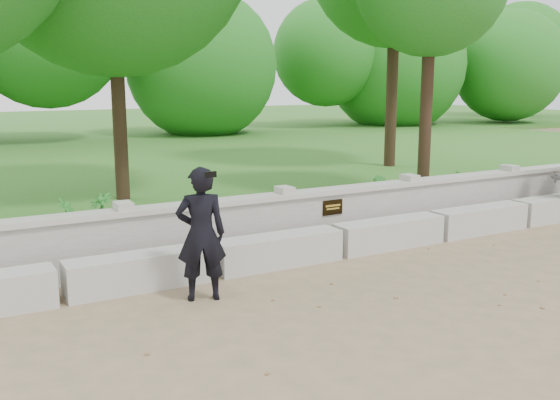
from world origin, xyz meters
The scene contains 9 objects.
ground centered at (0.00, 0.00, 0.00)m, with size 80.00×80.00×0.00m, color #927859.
lawn centered at (0.00, 14.00, 0.12)m, with size 40.00×22.00×0.25m, color #316319.
concrete_bench centered at (0.00, 1.90, 0.22)m, with size 11.90×0.45×0.45m.
parapet_wall centered at (0.00, 2.60, 0.46)m, with size 12.50×0.35×0.90m.
man_main centered at (-2.48, 1.14, 0.81)m, with size 0.68×0.63×1.62m.
shrub_a centered at (-3.51, 3.92, 0.58)m, with size 0.34×0.23×0.65m, color #2B7B29.
shrub_b centered at (2.15, 3.61, 0.54)m, with size 0.32×0.26×0.58m, color #2B7B29.
shrub_c centered at (4.08, 3.30, 0.53)m, with size 0.50×0.43×0.55m, color #2B7B29.
shrub_d centered at (-3.01, 3.86, 0.59)m, with size 0.38×0.34×0.67m, color #2B7B29.
Camera 1 is at (-5.20, -5.57, 2.61)m, focal length 40.00 mm.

